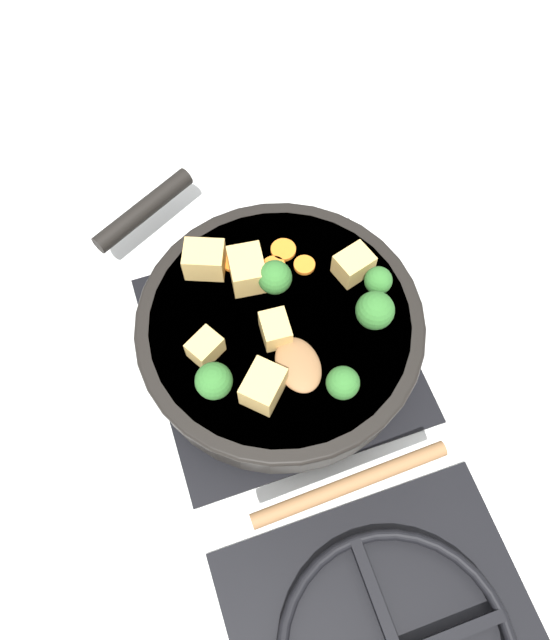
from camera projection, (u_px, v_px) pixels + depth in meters
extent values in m
plane|color=silver|center=(280.00, 348.00, 0.78)|extent=(2.40, 2.40, 0.00)
cube|color=black|center=(280.00, 347.00, 0.78)|extent=(0.31, 0.31, 0.01)
torus|color=black|center=(280.00, 342.00, 0.77)|extent=(0.24, 0.24, 0.01)
cube|color=black|center=(280.00, 342.00, 0.77)|extent=(0.01, 0.23, 0.01)
cube|color=black|center=(280.00, 342.00, 0.77)|extent=(0.23, 0.01, 0.01)
cylinder|color=black|center=(280.00, 330.00, 0.74)|extent=(0.33, 0.33, 0.05)
cylinder|color=brown|center=(280.00, 329.00, 0.73)|extent=(0.30, 0.30, 0.05)
torus|color=black|center=(280.00, 322.00, 0.71)|extent=(0.33, 0.33, 0.01)
cylinder|color=black|center=(144.00, 210.00, 0.79)|extent=(0.14, 0.09, 0.02)
ellipsoid|color=brown|center=(300.00, 364.00, 0.68)|extent=(0.05, 0.07, 0.01)
cylinder|color=brown|center=(350.00, 484.00, 0.62)|extent=(0.21, 0.02, 0.02)
cube|color=tan|center=(247.00, 270.00, 0.72)|extent=(0.04, 0.05, 0.04)
cube|color=tan|center=(263.00, 386.00, 0.66)|extent=(0.06, 0.06, 0.04)
cube|color=tan|center=(205.00, 260.00, 0.73)|extent=(0.06, 0.05, 0.04)
cube|color=tan|center=(205.00, 347.00, 0.68)|extent=(0.04, 0.04, 0.03)
cube|color=tan|center=(354.00, 265.00, 0.72)|extent=(0.05, 0.04, 0.03)
cube|color=tan|center=(275.00, 329.00, 0.69)|extent=(0.03, 0.04, 0.03)
cylinder|color=#709956|center=(374.00, 285.00, 0.72)|extent=(0.01, 0.01, 0.01)
sphere|color=#2D6628|center=(377.00, 277.00, 0.71)|extent=(0.03, 0.03, 0.03)
cylinder|color=#709956|center=(275.00, 286.00, 0.72)|extent=(0.01, 0.01, 0.01)
sphere|color=#2D6628|center=(275.00, 277.00, 0.71)|extent=(0.04, 0.04, 0.04)
cylinder|color=#709956|center=(341.00, 389.00, 0.67)|extent=(0.01, 0.01, 0.01)
sphere|color=#2D6628|center=(343.00, 383.00, 0.65)|extent=(0.04, 0.04, 0.04)
cylinder|color=#709956|center=(216.00, 388.00, 0.67)|extent=(0.01, 0.01, 0.01)
sphere|color=#2D6628|center=(214.00, 381.00, 0.65)|extent=(0.04, 0.04, 0.04)
cylinder|color=#709956|center=(372.00, 319.00, 0.70)|extent=(0.01, 0.01, 0.01)
sphere|color=#2D6628|center=(375.00, 310.00, 0.68)|extent=(0.04, 0.04, 0.04)
cylinder|color=orange|center=(283.00, 250.00, 0.75)|extent=(0.03, 0.03, 0.01)
cylinder|color=orange|center=(233.00, 261.00, 0.74)|extent=(0.03, 0.03, 0.01)
cylinder|color=orange|center=(304.00, 265.00, 0.74)|extent=(0.03, 0.03, 0.01)
cylinder|color=orange|center=(274.00, 267.00, 0.74)|extent=(0.03, 0.03, 0.01)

